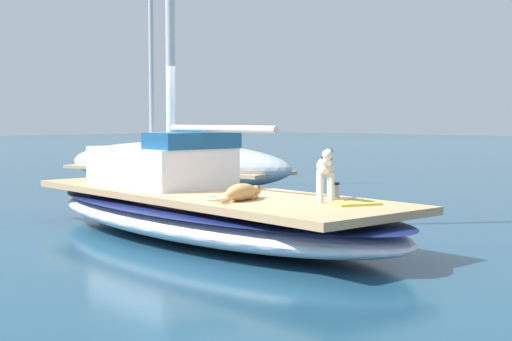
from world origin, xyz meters
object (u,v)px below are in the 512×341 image
Objects in this scene: dog_tan at (243,192)px; moored_boat_starboard_side at (173,164)px; deck_winch at (334,191)px; dog_white at (326,168)px; coiled_rope at (218,198)px; deck_towel at (355,203)px; sailboat_main at (207,214)px.

moored_boat_starboard_side is at bearing 57.07° from dog_tan.
deck_winch is 0.03× the size of moored_boat_starboard_side.
dog_white reaches higher than coiled_rope.
deck_towel is 9.62m from moored_boat_starboard_side.
dog_tan is at bearing 126.89° from dog_white.
coiled_rope is at bearing -124.90° from moored_boat_starboard_side.
deck_towel is at bearing -85.52° from sailboat_main.
dog_white is at bearing -84.80° from sailboat_main.
deck_towel is (0.01, -0.46, -0.41)m from dog_white.
coiled_rope is 0.58× the size of deck_towel.
dog_tan is 1.22m from deck_winch.
sailboat_main is 2.00m from deck_winch.
sailboat_main is 13.23× the size of deck_towel.
deck_towel is at bearing -120.79° from deck_winch.
dog_white is at bearing 91.26° from deck_towel.
moored_boat_starboard_side reaches higher than deck_winch.
coiled_rope is at bearing 126.85° from dog_white.
dog_white is at bearing -155.56° from deck_winch.
deck_winch is at bearing -72.92° from sailboat_main.
deck_winch is (1.02, -0.67, -0.01)m from dog_tan.
deck_winch is (0.39, 0.18, -0.32)m from dog_white.
coiled_rope is 1.77m from deck_towel.
sailboat_main is at bearing -125.04° from moored_boat_starboard_side.
dog_white is (0.19, -2.05, 0.75)m from sailboat_main.
dog_tan is 8.80m from moored_boat_starboard_side.
dog_white is at bearing -116.75° from moored_boat_starboard_side.
sailboat_main is at bearing 56.01° from coiled_rope.
dog_white is 9.23m from moored_boat_starboard_side.
moored_boat_starboard_side reaches higher than dog_tan.
deck_towel is at bearing -115.47° from moored_boat_starboard_side.
coiled_rope is at bearing -123.99° from sailboat_main.
coiled_rope is at bearing 118.17° from deck_towel.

